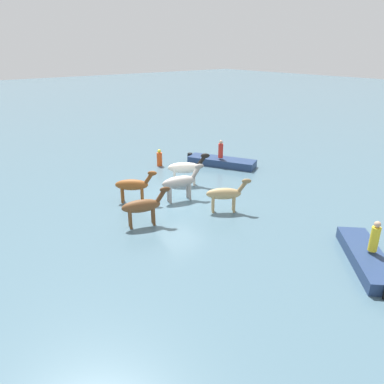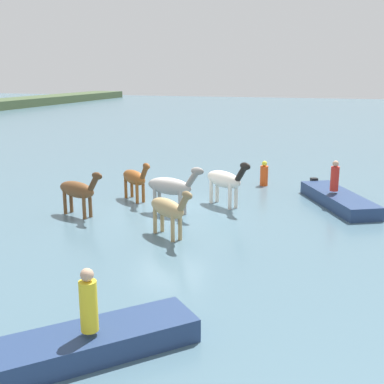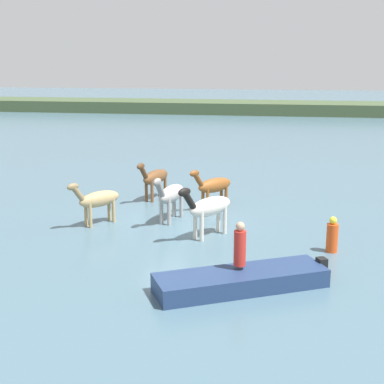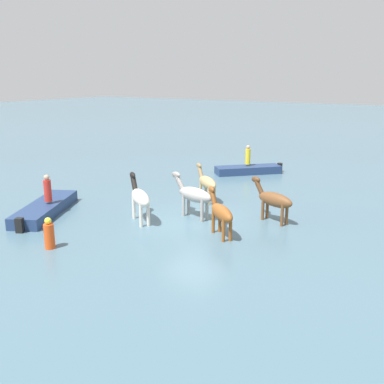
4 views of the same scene
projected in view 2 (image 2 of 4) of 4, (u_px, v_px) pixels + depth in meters
name	position (u px, v px, depth m)	size (l,w,h in m)	color
ground_plane	(171.00, 212.00, 18.25)	(167.70, 167.70, 0.00)	#476675
horse_mid_herd	(171.00, 187.00, 17.81)	(0.96, 2.38, 1.84)	#9E9993
horse_rear_stallion	(168.00, 209.00, 15.27)	(1.56, 1.95, 1.69)	tan
horse_pinto_flank	(78.00, 190.00, 17.53)	(1.08, 2.22, 1.74)	brown
horse_dun_straggler	(135.00, 178.00, 19.66)	(1.64, 1.90, 1.70)	brown
horse_chestnut_trailing	(225.00, 180.00, 18.83)	(1.73, 2.18, 1.88)	silver
boat_motor_center	(88.00, 347.00, 9.01)	(3.67, 3.66, 0.72)	navy
boat_skiff_near	(338.00, 201.00, 19.15)	(4.64, 3.21, 0.74)	navy
person_helmsman_aft	(88.00, 302.00, 8.67)	(0.32, 0.32, 1.19)	yellow
person_spotter_bow	(335.00, 177.00, 18.88)	(0.32, 0.32, 1.19)	red
buoy_channel_marker	(264.00, 174.00, 22.40)	(0.36, 0.36, 1.14)	#E54C19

